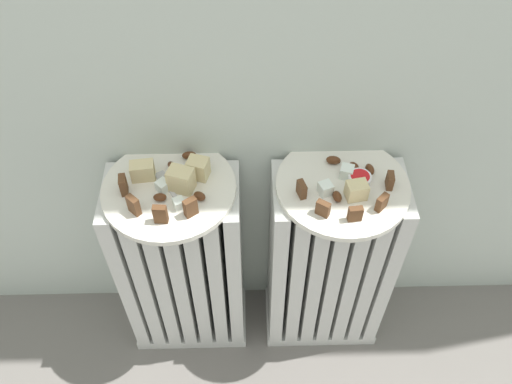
{
  "coord_description": "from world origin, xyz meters",
  "views": [
    {
      "loc": [
        -0.02,
        -0.42,
        1.37
      ],
      "look_at": [
        0.0,
        0.28,
        0.54
      ],
      "focal_mm": 37.91,
      "sensor_mm": 36.0,
      "label": 1
    }
  ],
  "objects_px": {
    "fork": "(168,186)",
    "plate_left": "(169,189)",
    "plate_right": "(343,186)",
    "radiator_left": "(184,267)",
    "jam_bowl_right": "(360,179)",
    "radiator_right": "(328,264)"
  },
  "relations": [
    {
      "from": "plate_right",
      "to": "jam_bowl_right",
      "type": "xyz_separation_m",
      "value": [
        0.03,
        0.0,
        0.02
      ]
    },
    {
      "from": "plate_right",
      "to": "fork",
      "type": "height_order",
      "value": "fork"
    },
    {
      "from": "plate_left",
      "to": "fork",
      "type": "relative_size",
      "value": 2.86
    },
    {
      "from": "plate_right",
      "to": "jam_bowl_right",
      "type": "height_order",
      "value": "jam_bowl_right"
    },
    {
      "from": "radiator_left",
      "to": "plate_right",
      "type": "relative_size",
      "value": 2.07
    },
    {
      "from": "radiator_left",
      "to": "plate_left",
      "type": "height_order",
      "value": "plate_left"
    },
    {
      "from": "fork",
      "to": "plate_left",
      "type": "bearing_deg",
      "value": -48.85
    },
    {
      "from": "radiator_left",
      "to": "jam_bowl_right",
      "type": "relative_size",
      "value": 12.12
    },
    {
      "from": "radiator_left",
      "to": "radiator_right",
      "type": "xyz_separation_m",
      "value": [
        0.34,
        0.0,
        0.0
      ]
    },
    {
      "from": "radiator_left",
      "to": "plate_left",
      "type": "bearing_deg",
      "value": 90.0
    },
    {
      "from": "jam_bowl_right",
      "to": "fork",
      "type": "bearing_deg",
      "value": 179.85
    },
    {
      "from": "plate_left",
      "to": "jam_bowl_right",
      "type": "xyz_separation_m",
      "value": [
        0.38,
        0.0,
        0.02
      ]
    },
    {
      "from": "radiator_right",
      "to": "plate_left",
      "type": "relative_size",
      "value": 2.07
    },
    {
      "from": "plate_left",
      "to": "jam_bowl_right",
      "type": "height_order",
      "value": "jam_bowl_right"
    },
    {
      "from": "radiator_left",
      "to": "fork",
      "type": "bearing_deg",
      "value": 131.15
    },
    {
      "from": "plate_left",
      "to": "fork",
      "type": "distance_m",
      "value": 0.01
    },
    {
      "from": "radiator_right",
      "to": "fork",
      "type": "relative_size",
      "value": 5.91
    },
    {
      "from": "plate_left",
      "to": "jam_bowl_right",
      "type": "bearing_deg",
      "value": 0.23
    },
    {
      "from": "radiator_left",
      "to": "plate_right",
      "type": "xyz_separation_m",
      "value": [
        0.34,
        0.0,
        0.29
      ]
    },
    {
      "from": "radiator_left",
      "to": "fork",
      "type": "distance_m",
      "value": 0.29
    },
    {
      "from": "jam_bowl_right",
      "to": "plate_left",
      "type": "bearing_deg",
      "value": -179.77
    },
    {
      "from": "radiator_right",
      "to": "plate_right",
      "type": "distance_m",
      "value": 0.29
    }
  ]
}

